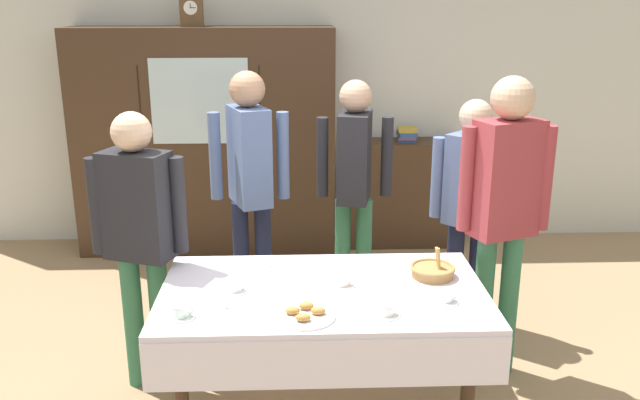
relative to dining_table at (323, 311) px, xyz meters
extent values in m
plane|color=#997A56|center=(0.00, 0.23, -0.64)|extent=(12.00, 12.00, 0.00)
cube|color=silver|center=(0.00, 2.88, 0.71)|extent=(6.40, 0.10, 2.70)
cylinder|color=#3D2819|center=(-0.68, -0.30, -0.28)|extent=(0.07, 0.07, 0.71)
cylinder|color=#3D2819|center=(0.68, -0.30, -0.28)|extent=(0.07, 0.07, 0.71)
cylinder|color=#3D2819|center=(-0.68, 0.37, -0.28)|extent=(0.07, 0.07, 0.71)
cylinder|color=#3D2819|center=(0.68, 0.37, -0.28)|extent=(0.07, 0.07, 0.71)
cube|color=silver|center=(0.00, 0.03, 0.09)|extent=(1.65, 0.94, 0.03)
cube|color=silver|center=(0.00, -0.44, -0.05)|extent=(1.65, 0.01, 0.24)
cube|color=#3D2819|center=(-0.90, 2.59, 0.33)|extent=(2.20, 0.45, 1.92)
cube|color=silver|center=(-0.90, 2.36, 0.71)|extent=(0.79, 0.01, 0.69)
cube|color=black|center=(-1.38, 2.36, 0.23)|extent=(0.01, 0.01, 1.54)
cube|color=black|center=(-0.42, 2.36, 0.23)|extent=(0.01, 0.01, 1.54)
cube|color=brown|center=(-0.96, 2.59, 1.41)|extent=(0.18, 0.10, 0.24)
cylinder|color=white|center=(-0.96, 2.54, 1.44)|extent=(0.11, 0.01, 0.11)
cube|color=black|center=(-0.96, 2.53, 1.45)|extent=(0.00, 0.00, 0.04)
cube|color=black|center=(-0.94, 2.53, 1.44)|extent=(0.05, 0.00, 0.00)
cube|color=#3D2819|center=(0.84, 2.64, -0.16)|extent=(0.99, 0.35, 0.95)
cube|color=#2D5184|center=(0.84, 2.64, 0.32)|extent=(0.17, 0.18, 0.02)
cube|color=#664C7A|center=(0.84, 2.64, 0.35)|extent=(0.17, 0.19, 0.03)
cube|color=#2D5184|center=(0.84, 2.64, 0.38)|extent=(0.16, 0.18, 0.03)
cube|color=#B29333|center=(0.84, 2.64, 0.41)|extent=(0.17, 0.18, 0.03)
cylinder|color=white|center=(0.10, 0.07, 0.11)|extent=(0.13, 0.13, 0.01)
cylinder|color=white|center=(0.10, 0.07, 0.14)|extent=(0.08, 0.08, 0.05)
torus|color=white|center=(0.14, 0.07, 0.14)|extent=(0.04, 0.01, 0.04)
cylinder|color=white|center=(0.59, -0.14, 0.11)|extent=(0.13, 0.13, 0.01)
cylinder|color=white|center=(0.59, -0.14, 0.14)|extent=(0.08, 0.08, 0.05)
torus|color=white|center=(0.63, -0.14, 0.14)|extent=(0.04, 0.01, 0.04)
cylinder|color=#47230F|center=(0.59, -0.14, 0.16)|extent=(0.06, 0.06, 0.01)
cylinder|color=white|center=(-0.44, 0.02, 0.11)|extent=(0.13, 0.13, 0.01)
cylinder|color=white|center=(-0.44, 0.02, 0.14)|extent=(0.08, 0.08, 0.05)
torus|color=white|center=(-0.40, 0.02, 0.14)|extent=(0.04, 0.01, 0.04)
cylinder|color=white|center=(0.28, -0.27, 0.11)|extent=(0.13, 0.13, 0.01)
cylinder|color=white|center=(0.28, -0.27, 0.14)|extent=(0.08, 0.08, 0.05)
torus|color=white|center=(0.32, -0.27, 0.14)|extent=(0.04, 0.01, 0.04)
cylinder|color=silver|center=(-0.67, -0.25, 0.11)|extent=(0.13, 0.13, 0.01)
cylinder|color=silver|center=(-0.67, -0.25, 0.14)|extent=(0.08, 0.08, 0.05)
torus|color=silver|center=(-0.63, -0.25, 0.14)|extent=(0.04, 0.01, 0.04)
cylinder|color=#47230F|center=(-0.67, -0.25, 0.16)|extent=(0.06, 0.06, 0.01)
cylinder|color=#9E7542|center=(0.58, 0.17, 0.13)|extent=(0.22, 0.22, 0.05)
torus|color=#9E7542|center=(0.58, 0.17, 0.15)|extent=(0.24, 0.24, 0.02)
cylinder|color=tan|center=(0.61, 0.16, 0.20)|extent=(0.03, 0.03, 0.12)
cylinder|color=tan|center=(0.61, 0.17, 0.20)|extent=(0.03, 0.02, 0.12)
cylinder|color=tan|center=(0.61, 0.19, 0.20)|extent=(0.03, 0.02, 0.12)
cylinder|color=white|center=(-0.09, -0.27, 0.11)|extent=(0.28, 0.28, 0.01)
ellipsoid|color=#BC7F3D|center=(-0.03, -0.27, 0.13)|extent=(0.07, 0.05, 0.04)
ellipsoid|color=#BC7F3D|center=(-0.09, -0.21, 0.13)|extent=(0.07, 0.05, 0.04)
ellipsoid|color=#BC7F3D|center=(-0.15, -0.26, 0.13)|extent=(0.07, 0.05, 0.04)
ellipsoid|color=#BC7F3D|center=(-0.11, -0.33, 0.13)|extent=(0.07, 0.05, 0.04)
cube|color=silver|center=(-0.32, 0.34, 0.11)|extent=(0.10, 0.01, 0.00)
ellipsoid|color=silver|center=(-0.27, 0.34, 0.11)|extent=(0.03, 0.02, 0.01)
cube|color=silver|center=(-0.52, -0.17, 0.11)|extent=(0.10, 0.01, 0.00)
ellipsoid|color=silver|center=(-0.47, -0.17, 0.11)|extent=(0.03, 0.02, 0.01)
cylinder|color=#191E38|center=(0.91, 1.00, -0.25)|extent=(0.11, 0.11, 0.77)
cylinder|color=#191E38|center=(1.06, 1.00, -0.25)|extent=(0.11, 0.11, 0.77)
cube|color=slate|center=(0.99, 1.00, 0.42)|extent=(0.40, 0.39, 0.58)
sphere|color=#DBB293|center=(0.99, 1.00, 0.81)|extent=(0.21, 0.21, 0.21)
cylinder|color=slate|center=(0.77, 1.00, 0.42)|extent=(0.08, 0.08, 0.52)
cylinder|color=slate|center=(1.21, 1.00, 0.42)|extent=(0.08, 0.08, 0.52)
cylinder|color=#33704C|center=(0.20, 1.35, -0.23)|extent=(0.11, 0.11, 0.81)
cylinder|color=#33704C|center=(0.35, 1.35, -0.23)|extent=(0.11, 0.11, 0.81)
cube|color=#232328|center=(0.27, 1.35, 0.48)|extent=(0.27, 0.39, 0.61)
sphere|color=tan|center=(0.27, 1.35, 0.89)|extent=(0.22, 0.22, 0.22)
cylinder|color=#232328|center=(0.05, 1.35, 0.48)|extent=(0.08, 0.08, 0.55)
cylinder|color=#232328|center=(0.49, 1.35, 0.48)|extent=(0.08, 0.08, 0.55)
cylinder|color=#191E38|center=(-0.51, 1.18, -0.21)|extent=(0.11, 0.11, 0.85)
cylinder|color=#191E38|center=(-0.36, 1.18, -0.21)|extent=(0.11, 0.11, 0.85)
cube|color=slate|center=(-0.43, 1.18, 0.53)|extent=(0.31, 0.41, 0.64)
sphere|color=tan|center=(-0.43, 1.18, 0.96)|extent=(0.23, 0.23, 0.23)
cylinder|color=slate|center=(-0.65, 1.18, 0.53)|extent=(0.08, 0.08, 0.57)
cylinder|color=slate|center=(-0.21, 1.18, 0.53)|extent=(0.08, 0.08, 0.57)
cylinder|color=#33704C|center=(-1.06, 0.39, -0.24)|extent=(0.11, 0.11, 0.79)
cylinder|color=#33704C|center=(-0.91, 0.39, -0.24)|extent=(0.11, 0.11, 0.79)
cube|color=#232328|center=(-0.98, 0.39, 0.45)|extent=(0.41, 0.31, 0.59)
sphere|color=#DBB293|center=(-0.98, 0.39, 0.85)|extent=(0.21, 0.21, 0.21)
cylinder|color=#232328|center=(-1.20, 0.39, 0.45)|extent=(0.08, 0.08, 0.53)
cylinder|color=#232328|center=(-0.76, 0.39, 0.45)|extent=(0.08, 0.08, 0.53)
cylinder|color=#33704C|center=(0.95, 0.44, -0.20)|extent=(0.11, 0.11, 0.87)
cylinder|color=#33704C|center=(1.10, 0.44, -0.20)|extent=(0.11, 0.11, 0.87)
cube|color=#933338|center=(1.03, 0.44, 0.56)|extent=(0.41, 0.32, 0.65)
sphere|color=tan|center=(1.03, 0.44, 1.01)|extent=(0.24, 0.24, 0.24)
cylinder|color=#933338|center=(0.81, 0.44, 0.56)|extent=(0.08, 0.08, 0.59)
cylinder|color=#933338|center=(1.25, 0.44, 0.56)|extent=(0.08, 0.08, 0.59)
camera|label=1|loc=(-0.13, -3.06, 1.52)|focal=37.49mm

